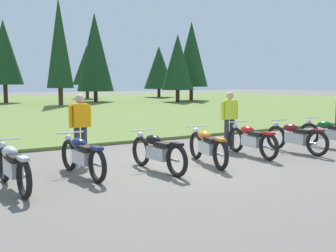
# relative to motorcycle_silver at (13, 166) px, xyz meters

# --- Properties ---
(ground_plane) EXTENTS (140.00, 140.00, 0.00)m
(ground_plane) POSITION_rel_motorcycle_silver_xyz_m (3.74, 0.06, -0.44)
(ground_plane) COLOR #605B54
(motorcycle_silver) EXTENTS (0.62, 2.10, 0.88)m
(motorcycle_silver) POSITION_rel_motorcycle_silver_xyz_m (0.00, 0.00, 0.00)
(motorcycle_silver) COLOR black
(motorcycle_silver) RESTS_ON ground
(motorcycle_navy) EXTENTS (0.62, 2.10, 0.88)m
(motorcycle_navy) POSITION_rel_motorcycle_silver_xyz_m (1.45, 0.37, 0.00)
(motorcycle_navy) COLOR black
(motorcycle_navy) RESTS_ON ground
(motorcycle_black) EXTENTS (0.62, 2.10, 0.88)m
(motorcycle_black) POSITION_rel_motorcycle_silver_xyz_m (3.04, -0.03, 0.00)
(motorcycle_black) COLOR black
(motorcycle_black) RESTS_ON ground
(motorcycle_orange) EXTENTS (0.72, 2.07, 0.88)m
(motorcycle_orange) POSITION_rel_motorcycle_silver_xyz_m (4.43, -0.00, 0.00)
(motorcycle_orange) COLOR black
(motorcycle_orange) RESTS_ON ground
(motorcycle_red) EXTENTS (0.62, 2.10, 0.88)m
(motorcycle_red) POSITION_rel_motorcycle_silver_xyz_m (6.08, 0.26, 0.00)
(motorcycle_red) COLOR black
(motorcycle_red) RESTS_ON ground
(motorcycle_maroon) EXTENTS (0.62, 2.10, 0.88)m
(motorcycle_maroon) POSITION_rel_motorcycle_silver_xyz_m (7.51, -0.00, 0.00)
(motorcycle_maroon) COLOR black
(motorcycle_maroon) RESTS_ON ground
(motorcycle_british_green) EXTENTS (0.63, 2.10, 0.88)m
(motorcycle_british_green) POSITION_rel_motorcycle_silver_xyz_m (9.01, 0.01, 0.00)
(motorcycle_british_green) COLOR black
(motorcycle_british_green) RESTS_ON ground
(rider_with_back_turned) EXTENTS (0.54, 0.28, 1.67)m
(rider_with_back_turned) POSITION_rel_motorcycle_silver_xyz_m (6.33, 1.43, 0.51)
(rider_with_back_turned) COLOR #2D2D38
(rider_with_back_turned) RESTS_ON ground
(rider_checking_bike) EXTENTS (0.55, 0.23, 1.67)m
(rider_checking_bike) POSITION_rel_motorcycle_silver_xyz_m (1.92, 1.73, 0.51)
(rider_checking_bike) COLOR #2D2D38
(rider_checking_bike) RESTS_ON ground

